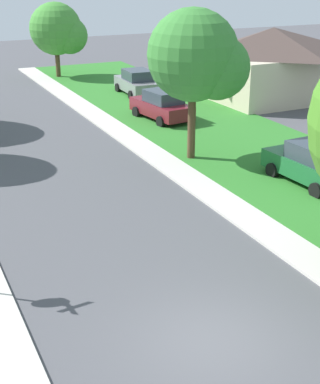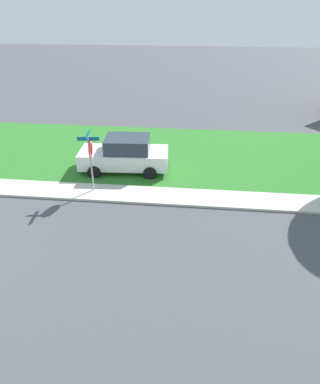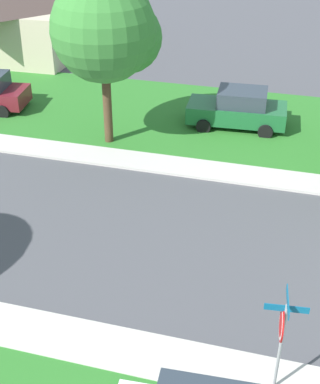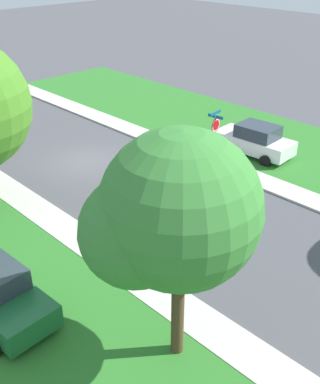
{
  "view_description": "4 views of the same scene",
  "coord_description": "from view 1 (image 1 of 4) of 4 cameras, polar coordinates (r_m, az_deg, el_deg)",
  "views": [
    {
      "loc": [
        -6.11,
        -10.0,
        8.53
      ],
      "look_at": [
        1.48,
        6.16,
        1.4
      ],
      "focal_mm": 53.96,
      "sensor_mm": 36.0,
      "label": 1
    },
    {
      "loc": [
        7.58,
        8.9,
        7.42
      ],
      "look_at": [
        -2.72,
        7.81,
        1.4
      ],
      "focal_mm": 30.93,
      "sensor_mm": 36.0,
      "label": 2
    },
    {
      "loc": [
        -13.44,
        4.98,
        10.38
      ],
      "look_at": [
        0.56,
        8.77,
        1.4
      ],
      "focal_mm": 51.01,
      "sensor_mm": 36.0,
      "label": 3
    },
    {
      "loc": [
        13.22,
        19.21,
        10.52
      ],
      "look_at": [
        1.44,
        7.03,
        1.4
      ],
      "focal_mm": 44.11,
      "sensor_mm": 36.0,
      "label": 4
    }
  ],
  "objects": [
    {
      "name": "ground_plane",
      "position": [
        14.49,
        5.23,
        -14.39
      ],
      "size": [
        120.0,
        120.0,
        0.0
      ],
      "primitive_type": "plane",
      "color": "#4C4C51"
    },
    {
      "name": "sidewalk_east",
      "position": [
        25.94,
        0.95,
        2.68
      ],
      "size": [
        1.4,
        56.0,
        0.1
      ],
      "primitive_type": "cube",
      "color": "beige",
      "rests_on": "ground"
    },
    {
      "name": "lawn_east",
      "position": [
        28.22,
        9.58,
        3.95
      ],
      "size": [
        8.0,
        56.0,
        0.08
      ],
      "primitive_type": "cube",
      "color": "#2D7528",
      "rests_on": "ground"
    },
    {
      "name": "car_grey_far_down_street",
      "position": [
        40.14,
        -2.31,
        10.76
      ],
      "size": [
        2.15,
        4.36,
        1.76
      ],
      "color": "gray",
      "rests_on": "ground"
    },
    {
      "name": "car_green_kerbside_mid",
      "position": [
        24.34,
        14.83,
        2.69
      ],
      "size": [
        2.23,
        4.4,
        1.76
      ],
      "color": "#1E6033",
      "rests_on": "ground"
    },
    {
      "name": "car_maroon_behind_trees",
      "position": [
        33.48,
        0.19,
        8.55
      ],
      "size": [
        2.45,
        4.49,
        1.76
      ],
      "color": "maroon",
      "rests_on": "ground"
    },
    {
      "name": "tree_sidewalk_mid",
      "position": [
        25.84,
        3.91,
        13.03
      ],
      "size": [
        4.36,
        4.06,
        6.8
      ],
      "color": "#4C3823",
      "rests_on": "ground"
    },
    {
      "name": "tree_sidewalk_near",
      "position": [
        46.81,
        -9.94,
        15.45
      ],
      "size": [
        4.31,
        4.01,
        5.76
      ],
      "color": "#4C3823",
      "rests_on": "ground"
    },
    {
      "name": "house_right_setback",
      "position": [
        39.84,
        10.96,
        12.51
      ],
      "size": [
        9.21,
        8.05,
        4.6
      ],
      "color": "beige",
      "rests_on": "ground"
    }
  ]
}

